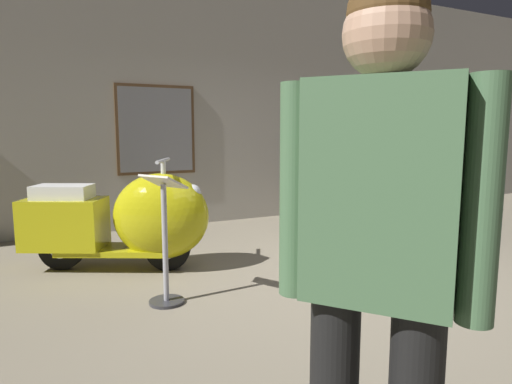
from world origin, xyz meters
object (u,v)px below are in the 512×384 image
object	(u,v)px
scooter_0	(132,220)
info_stanchion	(165,251)
lamppost	(395,115)
visitor_1	(378,249)
scooter_1	(367,201)

from	to	relation	value
scooter_0	info_stanchion	bearing A→B (deg)	-59.08
lamppost	info_stanchion	size ratio (longest dim) A/B	2.61
info_stanchion	lamppost	bearing A→B (deg)	21.83
lamppost	visitor_1	bearing A→B (deg)	-133.83
scooter_1	visitor_1	world-z (taller)	visitor_1
scooter_1	visitor_1	bearing A→B (deg)	72.86
lamppost	visitor_1	distance (m)	5.48
scooter_0	visitor_1	xyz separation A→B (m)	(0.06, -3.43, 0.53)
scooter_1	lamppost	xyz separation A→B (m)	(0.93, 0.55, 1.10)
lamppost	visitor_1	size ratio (longest dim) A/B	1.52
info_stanchion	scooter_0	bearing A→B (deg)	93.74
lamppost	info_stanchion	xyz separation A→B (m)	(-3.77, -1.51, -1.16)
scooter_0	info_stanchion	distance (m)	1.01
lamppost	info_stanchion	world-z (taller)	lamppost
visitor_1	scooter_0	bearing A→B (deg)	52.95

